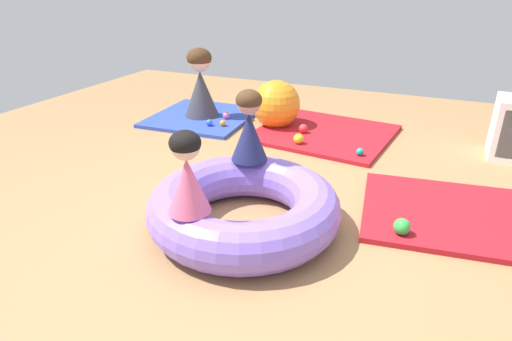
# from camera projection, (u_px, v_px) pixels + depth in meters

# --- Properties ---
(ground_plane) EXTENTS (8.00, 8.00, 0.00)m
(ground_plane) POSITION_uv_depth(u_px,v_px,m) (270.00, 223.00, 2.98)
(ground_plane) COLOR #9E7549
(gym_mat_center_rear) EXTENTS (1.89, 1.25, 0.04)m
(gym_mat_center_rear) POSITION_uv_depth(u_px,v_px,m) (495.00, 220.00, 2.98)
(gym_mat_center_rear) COLOR #B21923
(gym_mat_center_rear) RESTS_ON ground
(gym_mat_far_right) EXTENTS (1.47, 1.39, 0.04)m
(gym_mat_far_right) POSITION_uv_depth(u_px,v_px,m) (324.00, 133.00, 4.61)
(gym_mat_far_right) COLOR #B21923
(gym_mat_far_right) RESTS_ON ground
(gym_mat_near_right) EXTENTS (1.16, 1.22, 0.04)m
(gym_mat_near_right) POSITION_uv_depth(u_px,v_px,m) (202.00, 117.00, 5.13)
(gym_mat_near_right) COLOR #2D47B7
(gym_mat_near_right) RESTS_ON ground
(inflatable_cushion) EXTENTS (1.28, 1.28, 0.32)m
(inflatable_cushion) POSITION_uv_depth(u_px,v_px,m) (244.00, 207.00, 2.87)
(inflatable_cushion) COLOR #8466E0
(inflatable_cushion) RESTS_ON ground
(child_in_navy) EXTENTS (0.33, 0.33, 0.52)m
(child_in_navy) POSITION_uv_depth(u_px,v_px,m) (249.00, 126.00, 3.11)
(child_in_navy) COLOR navy
(child_in_navy) RESTS_ON inflatable_cushion
(child_in_pink) EXTENTS (0.25, 0.25, 0.49)m
(child_in_pink) POSITION_uv_depth(u_px,v_px,m) (187.00, 173.00, 2.41)
(child_in_pink) COLOR #E5608E
(child_in_pink) RESTS_ON inflatable_cushion
(adult_seated) EXTENTS (0.51, 0.51, 0.78)m
(adult_seated) POSITION_uv_depth(u_px,v_px,m) (201.00, 84.00, 4.96)
(adult_seated) COLOR #383842
(adult_seated) RESTS_ON gym_mat_near_right
(play_ball_pink) EXTENTS (0.08, 0.08, 0.08)m
(play_ball_pink) POSITION_uv_depth(u_px,v_px,m) (226.00, 116.00, 4.98)
(play_ball_pink) COLOR pink
(play_ball_pink) RESTS_ON gym_mat_near_right
(play_ball_yellow) EXTENTS (0.10, 0.10, 0.10)m
(play_ball_yellow) POSITION_uv_depth(u_px,v_px,m) (299.00, 139.00, 4.25)
(play_ball_yellow) COLOR yellow
(play_ball_yellow) RESTS_ON gym_mat_far_right
(play_ball_green) EXTENTS (0.11, 0.11, 0.11)m
(play_ball_green) POSITION_uv_depth(u_px,v_px,m) (402.00, 227.00, 2.77)
(play_ball_green) COLOR green
(play_ball_green) RESTS_ON gym_mat_center_rear
(play_ball_orange) EXTENTS (0.07, 0.07, 0.07)m
(play_ball_orange) POSITION_uv_depth(u_px,v_px,m) (223.00, 123.00, 4.75)
(play_ball_orange) COLOR orange
(play_ball_orange) RESTS_ON gym_mat_near_right
(play_ball_red) EXTENTS (0.09, 0.09, 0.09)m
(play_ball_red) POSITION_uv_depth(u_px,v_px,m) (303.00, 129.00, 4.54)
(play_ball_red) COLOR red
(play_ball_red) RESTS_ON gym_mat_far_right
(play_ball_teal) EXTENTS (0.07, 0.07, 0.07)m
(play_ball_teal) POSITION_uv_depth(u_px,v_px,m) (360.00, 152.00, 3.98)
(play_ball_teal) COLOR teal
(play_ball_teal) RESTS_ON gym_mat_far_right
(play_ball_blue) EXTENTS (0.07, 0.07, 0.07)m
(play_ball_blue) POSITION_uv_depth(u_px,v_px,m) (209.00, 123.00, 4.76)
(play_ball_blue) COLOR blue
(play_ball_blue) RESTS_ON gym_mat_near_right
(exercise_ball_large) EXTENTS (0.53, 0.53, 0.53)m
(exercise_ball_large) POSITION_uv_depth(u_px,v_px,m) (276.00, 104.00, 4.73)
(exercise_ball_large) COLOR orange
(exercise_ball_large) RESTS_ON ground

